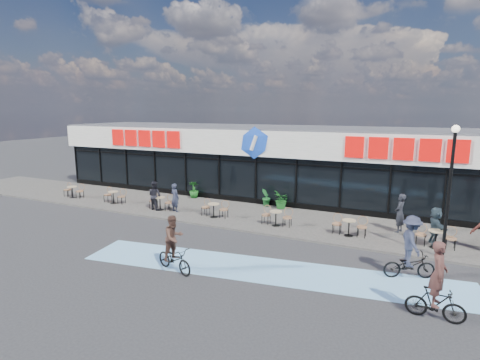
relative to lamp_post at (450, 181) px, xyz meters
The scene contains 22 objects.
ground 10.54m from the lamp_post, 166.79° to the right, with size 120.00×120.00×0.00m, color #28282B.
sidewalk 10.50m from the lamp_post, 167.35° to the left, with size 44.00×5.00×0.10m, color #5D5A52.
bike_lane 7.60m from the lamp_post, 146.78° to the right, with size 14.00×2.20×0.01m, color #76B2DF.
building 12.45m from the lamp_post, 142.10° to the left, with size 30.60×6.57×4.75m.
lamp_post is the anchor object (origin of this frame).
bistro_set_0 21.29m from the lamp_post, behind, with size 1.54×0.62×0.90m.
bistro_set_1 17.85m from the lamp_post, behind, with size 1.54×0.62×0.90m.
bistro_set_2 14.42m from the lamp_post, behind, with size 1.54×0.62×0.90m.
bistro_set_3 11.02m from the lamp_post, behind, with size 1.54×0.62×0.90m.
bistro_set_4 7.71m from the lamp_post, behind, with size 1.54×0.62×0.90m.
bistro_set_5 4.64m from the lamp_post, 163.35° to the left, with size 1.54×0.62×0.90m.
bistro_set_6 2.80m from the lamp_post, 101.29° to the left, with size 1.54×0.62×0.90m.
potted_plant_left 14.86m from the lamp_post, 162.74° to the left, with size 0.61×0.61×1.09m, color #175119.
potted_plant_mid 10.25m from the lamp_post, 154.42° to the left, with size 0.59×0.48×1.08m, color #1C6428.
potted_plant_right 9.34m from the lamp_post, 152.43° to the left, with size 0.96×0.83×1.07m, color #1A5D1F.
patron_left 13.39m from the lamp_post, behind, with size 0.58×0.38×1.60m, color #272B3E.
patron_right 14.63m from the lamp_post, behind, with size 0.80×0.63×1.65m, color black.
pedestrian_a 3.71m from the lamp_post, 123.43° to the left, with size 0.66×0.44×1.82m, color black.
pedestrian_b 2.67m from the lamp_post, 99.60° to the left, with size 1.49×0.48×1.61m, color #2C3B44.
cyclist_a 5.35m from the lamp_post, 95.05° to the right, with size 1.57×0.69×2.26m.
cyclist_b 3.34m from the lamp_post, 116.44° to the right, with size 1.83×1.30×2.22m.
cyclist_c 10.47m from the lamp_post, 148.76° to the right, with size 1.86×1.10×2.08m.
Camera 1 is at (8.56, -13.37, 5.72)m, focal length 28.00 mm.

